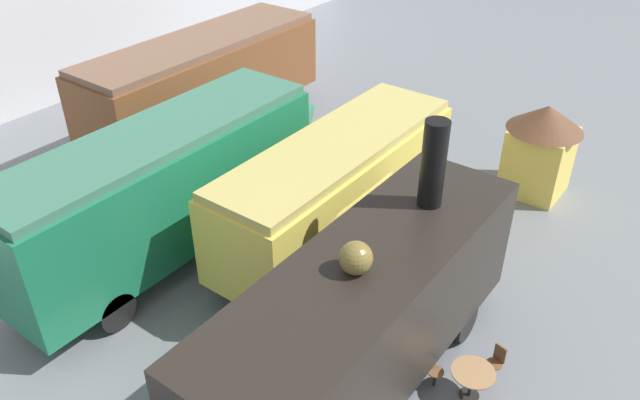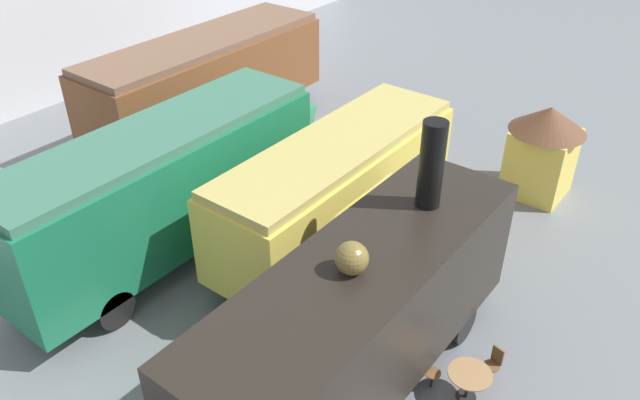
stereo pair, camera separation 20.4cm
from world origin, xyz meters
The scene contains 10 objects.
ground_plane centered at (0.00, 0.00, 0.00)m, with size 80.00×80.00×0.00m, color slate.
passenger_coach_wooden centered at (3.50, 8.84, 2.21)m, with size 9.82×2.90×3.65m.
streamlined_locomotive centered at (-1.81, 4.14, 2.21)m, with size 11.28×2.56×3.84m.
passenger_coach_vintage centered at (0.52, 0.73, 1.98)m, with size 8.21×2.52×3.34m.
steam_locomotive centered at (-3.28, -2.70, 2.07)m, with size 8.71×2.52×5.44m.
cafe_table_near centered at (-2.18, -4.74, 0.59)m, with size 0.94×0.94×0.73m.
cafe_chair_1 centered at (-1.36, -4.94, 0.51)m, with size 0.38×0.36×0.87m.
cafe_chair_2 centered at (-2.41, -3.93, 0.51)m, with size 0.37×0.39×0.87m.
visitor_person centered at (1.96, -2.68, 0.84)m, with size 0.34×0.34×1.55m.
ticket_kiosk centered at (6.75, -2.73, 1.67)m, with size 2.34×2.34×3.00m.
Camera 2 is at (-11.18, -7.69, 10.84)m, focal length 35.00 mm.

